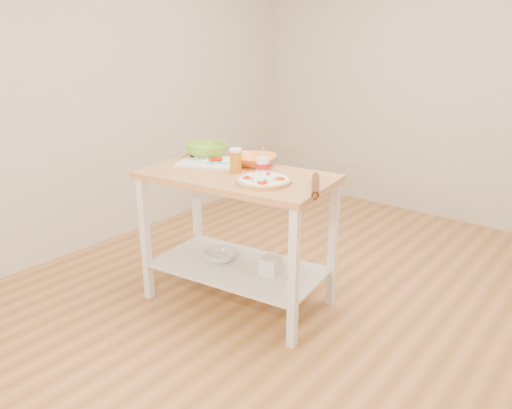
{
  "coord_description": "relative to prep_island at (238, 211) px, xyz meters",
  "views": [
    {
      "loc": [
        1.57,
        -2.5,
        1.74
      ],
      "look_at": [
        -0.25,
        -0.25,
        0.73
      ],
      "focal_mm": 35.0,
      "sensor_mm": 36.0,
      "label": 1
    }
  ],
  "objects": [
    {
      "name": "prep_island",
      "position": [
        0.0,
        0.0,
        0.0
      ],
      "size": [
        1.27,
        0.81,
        0.9
      ],
      "rotation": [
        0.0,
        0.0,
        0.14
      ],
      "color": "tan",
      "rests_on": "ground"
    },
    {
      "name": "room_shell",
      "position": [
        0.41,
        0.24,
        0.7
      ],
      "size": [
        4.04,
        4.54,
        2.74
      ],
      "color": "#B57D43",
      "rests_on": "ground"
    },
    {
      "name": "spatula",
      "position": [
        -0.23,
        0.06,
        0.27
      ],
      "size": [
        0.14,
        0.09,
        0.01
      ],
      "rotation": [
        0.0,
        0.0,
        0.32
      ],
      "color": "#3DD1D1",
      "rests_on": "cutting_board"
    },
    {
      "name": "shelf_glass_bowl",
      "position": [
        -0.15,
        -0.02,
        -0.36
      ],
      "size": [
        0.25,
        0.25,
        0.07
      ],
      "primitive_type": "imported",
      "rotation": [
        0.0,
        0.0,
        -0.15
      ],
      "color": "silver",
      "rests_on": "prep_island"
    },
    {
      "name": "pizza",
      "position": [
        0.26,
        -0.06,
        0.27
      ],
      "size": [
        0.33,
        0.33,
        0.05
      ],
      "rotation": [
        0.0,
        0.0,
        0.31
      ],
      "color": "#DDA95E",
      "rests_on": "prep_island"
    },
    {
      "name": "beer_pint",
      "position": [
        -0.02,
        0.01,
        0.33
      ],
      "size": [
        0.08,
        0.08,
        0.15
      ],
      "color": "#BF7214",
      "rests_on": "prep_island"
    },
    {
      "name": "shelf_bin",
      "position": [
        0.23,
        0.05,
        -0.33
      ],
      "size": [
        0.13,
        0.13,
        0.11
      ],
      "primitive_type": "cube",
      "rotation": [
        0.0,
        0.0,
        0.14
      ],
      "color": "white",
      "rests_on": "prep_island"
    },
    {
      "name": "cutting_board",
      "position": [
        -0.32,
        0.09,
        0.26
      ],
      "size": [
        0.49,
        0.44,
        0.04
      ],
      "rotation": [
        0.0,
        0.0,
        0.43
      ],
      "color": "white",
      "rests_on": "prep_island"
    },
    {
      "name": "green_bowl",
      "position": [
        -0.46,
        0.2,
        0.3
      ],
      "size": [
        0.33,
        0.33,
        0.09
      ],
      "primitive_type": "imported",
      "rotation": [
        0.0,
        0.0,
        0.12
      ],
      "color": "#78B72B",
      "rests_on": "prep_island"
    },
    {
      "name": "knife",
      "position": [
        -0.43,
        0.15,
        0.27
      ],
      "size": [
        0.22,
        0.19,
        0.01
      ],
      "rotation": [
        0.0,
        0.0,
        0.64
      ],
      "color": "silver",
      "rests_on": "cutting_board"
    },
    {
      "name": "orange_bowl",
      "position": [
        -0.04,
        0.23,
        0.28
      ],
      "size": [
        0.37,
        0.37,
        0.07
      ],
      "primitive_type": "imported",
      "rotation": [
        0.0,
        0.0,
        0.48
      ],
      "color": "orange",
      "rests_on": "prep_island"
    },
    {
      "name": "yogurt_tub",
      "position": [
        0.13,
        0.1,
        0.3
      ],
      "size": [
        0.08,
        0.08,
        0.18
      ],
      "color": "white",
      "rests_on": "prep_island"
    },
    {
      "name": "rolling_pin",
      "position": [
        0.56,
        0.03,
        0.27
      ],
      "size": [
        0.23,
        0.33,
        0.04
      ],
      "primitive_type": "cylinder",
      "rotation": [
        1.57,
        0.0,
        0.56
      ],
      "color": "#512712",
      "rests_on": "prep_island"
    }
  ]
}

